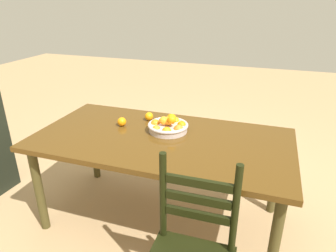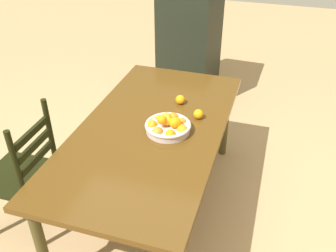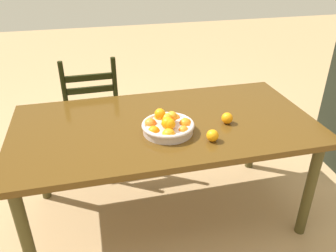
{
  "view_description": "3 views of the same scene",
  "coord_description": "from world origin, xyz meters",
  "px_view_note": "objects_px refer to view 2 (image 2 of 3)",
  "views": [
    {
      "loc": [
        -0.67,
        1.82,
        1.65
      ],
      "look_at": [
        -0.01,
        -0.12,
        0.76
      ],
      "focal_mm": 32.35,
      "sensor_mm": 36.0,
      "label": 1
    },
    {
      "loc": [
        -1.94,
        -0.72,
        2.09
      ],
      "look_at": [
        -0.01,
        -0.12,
        0.76
      ],
      "focal_mm": 40.07,
      "sensor_mm": 36.0,
      "label": 2
    },
    {
      "loc": [
        -0.41,
        -1.76,
        1.69
      ],
      "look_at": [
        -0.01,
        -0.12,
        0.76
      ],
      "focal_mm": 36.36,
      "sensor_mm": 36.0,
      "label": 3
    }
  ],
  "objects_px": {
    "chair_near_window": "(24,175)",
    "dining_table": "(152,136)",
    "fruit_bowl": "(168,126)",
    "orange_loose_0": "(198,114)",
    "orange_loose_1": "(180,100)",
    "cabinet": "(190,45)"
  },
  "relations": [
    {
      "from": "chair_near_window",
      "to": "dining_table",
      "type": "bearing_deg",
      "value": 118.03
    },
    {
      "from": "fruit_bowl",
      "to": "orange_loose_0",
      "type": "height_order",
      "value": "fruit_bowl"
    },
    {
      "from": "fruit_bowl",
      "to": "orange_loose_1",
      "type": "height_order",
      "value": "fruit_bowl"
    },
    {
      "from": "fruit_bowl",
      "to": "orange_loose_0",
      "type": "bearing_deg",
      "value": -34.73
    },
    {
      "from": "chair_near_window",
      "to": "cabinet",
      "type": "xyz_separation_m",
      "value": [
        2.25,
        -0.55,
        0.14
      ]
    },
    {
      "from": "dining_table",
      "to": "cabinet",
      "type": "bearing_deg",
      "value": 6.31
    },
    {
      "from": "cabinet",
      "to": "orange_loose_1",
      "type": "distance_m",
      "value": 1.51
    },
    {
      "from": "dining_table",
      "to": "orange_loose_1",
      "type": "xyz_separation_m",
      "value": [
        0.36,
        -0.1,
        0.11
      ]
    },
    {
      "from": "cabinet",
      "to": "fruit_bowl",
      "type": "relative_size",
      "value": 3.99
    },
    {
      "from": "fruit_bowl",
      "to": "orange_loose_1",
      "type": "distance_m",
      "value": 0.37
    },
    {
      "from": "dining_table",
      "to": "orange_loose_0",
      "type": "height_order",
      "value": "orange_loose_0"
    },
    {
      "from": "chair_near_window",
      "to": "fruit_bowl",
      "type": "relative_size",
      "value": 3.18
    },
    {
      "from": "cabinet",
      "to": "orange_loose_0",
      "type": "xyz_separation_m",
      "value": [
        -1.63,
        -0.47,
        0.16
      ]
    },
    {
      "from": "dining_table",
      "to": "fruit_bowl",
      "type": "bearing_deg",
      "value": -95.14
    },
    {
      "from": "cabinet",
      "to": "dining_table",
      "type": "bearing_deg",
      "value": -171.05
    },
    {
      "from": "dining_table",
      "to": "fruit_bowl",
      "type": "distance_m",
      "value": 0.17
    },
    {
      "from": "orange_loose_0",
      "to": "cabinet",
      "type": "bearing_deg",
      "value": 16.19
    },
    {
      "from": "chair_near_window",
      "to": "fruit_bowl",
      "type": "distance_m",
      "value": 1.01
    },
    {
      "from": "orange_loose_1",
      "to": "fruit_bowl",
      "type": "bearing_deg",
      "value": -176.36
    },
    {
      "from": "dining_table",
      "to": "chair_near_window",
      "type": "xyz_separation_m",
      "value": [
        -0.42,
        0.75,
        -0.19
      ]
    },
    {
      "from": "cabinet",
      "to": "orange_loose_0",
      "type": "bearing_deg",
      "value": -161.17
    },
    {
      "from": "chair_near_window",
      "to": "orange_loose_0",
      "type": "height_order",
      "value": "chair_near_window"
    }
  ]
}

